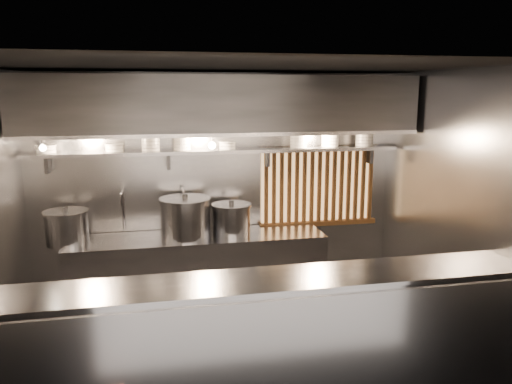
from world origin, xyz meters
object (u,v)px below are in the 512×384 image
object	(u,v)px
pendant_bulb	(212,145)
stock_pot_right	(186,218)
stock_pot_mid	(232,219)
stock_pot_left	(67,227)
heat_lamp	(40,142)

from	to	relation	value
pendant_bulb	stock_pot_right	bearing A→B (deg)	-164.99
stock_pot_mid	stock_pot_left	bearing A→B (deg)	-179.15
pendant_bulb	stock_pot_mid	bearing A→B (deg)	-10.94
stock_pot_left	stock_pot_mid	size ratio (longest dim) A/B	1.08
pendant_bulb	stock_pot_mid	size ratio (longest dim) A/B	0.31
heat_lamp	stock_pot_left	size ratio (longest dim) A/B	0.53
heat_lamp	stock_pot_right	size ratio (longest dim) A/B	0.45
stock_pot_right	pendant_bulb	bearing A→B (deg)	15.01
heat_lamp	pendant_bulb	size ratio (longest dim) A/B	1.87
stock_pot_left	stock_pot_right	xyz separation A→B (m)	(1.32, -0.02, 0.05)
stock_pot_mid	stock_pot_right	distance (m)	0.55
heat_lamp	stock_pot_mid	world-z (taller)	heat_lamp
stock_pot_left	stock_pot_mid	world-z (taller)	stock_pot_left
stock_pot_left	stock_pot_right	bearing A→B (deg)	-0.89
stock_pot_mid	heat_lamp	bearing A→B (deg)	-171.29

